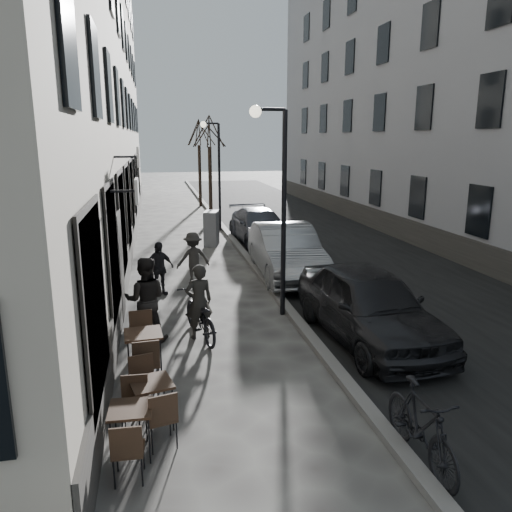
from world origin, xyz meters
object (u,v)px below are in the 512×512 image
object	(u,v)px
streetlamp_near	(277,190)
tree_near	(209,132)
bicycle	(199,316)
pedestrian_near	(146,299)
utility_cabinet	(211,228)
pedestrian_far	(159,268)
bistro_set_c	(144,349)
car_near	(369,305)
streetlamp_far	(215,164)
pedestrian_mid	(193,258)
car_far	(260,226)
moped	(421,426)
bistro_set_b	(152,399)
tree_far	(199,133)
car_mid	(286,251)
bistro_set_a	(132,426)

from	to	relation	value
streetlamp_near	tree_near	bearing A→B (deg)	89.72
bicycle	pedestrian_near	xyz separation A→B (m)	(-1.15, 0.08, 0.42)
utility_cabinet	pedestrian_far	xyz separation A→B (m)	(-2.22, -6.36, 0.05)
bistro_set_c	car_near	xyz separation A→B (m)	(4.81, 0.70, 0.31)
streetlamp_far	pedestrian_mid	size ratio (longest dim) A/B	3.18
streetlamp_far	tree_near	xyz separation A→B (m)	(0.07, 3.00, 1.50)
bistro_set_c	car_near	size ratio (longest dim) A/B	0.35
bistro_set_c	car_far	xyz separation A→B (m)	(4.67, 11.53, 0.19)
pedestrian_near	moped	size ratio (longest dim) A/B	1.01
tree_near	bistro_set_b	world-z (taller)	tree_near
streetlamp_near	pedestrian_near	bearing A→B (deg)	-162.50
streetlamp_near	utility_cabinet	distance (m)	9.01
tree_near	pedestrian_mid	world-z (taller)	tree_near
bicycle	pedestrian_mid	size ratio (longest dim) A/B	1.23
streetlamp_far	tree_far	bearing A→B (deg)	89.54
car_near	car_far	xyz separation A→B (m)	(-0.14, 10.84, -0.12)
car_mid	utility_cabinet	bearing A→B (deg)	111.34
tree_far	bistro_set_c	world-z (taller)	tree_far
streetlamp_near	pedestrian_far	size ratio (longest dim) A/B	3.30
tree_far	car_mid	bearing A→B (deg)	-86.41
moped	pedestrian_far	bearing A→B (deg)	111.91
pedestrian_mid	car_near	world-z (taller)	car_near
tree_far	bistro_set_c	distance (m)	24.24
tree_far	bistro_set_b	world-z (taller)	tree_far
pedestrian_far	bistro_set_b	bearing A→B (deg)	-117.25
car_far	pedestrian_near	bearing A→B (deg)	-118.34
streetlamp_near	tree_far	world-z (taller)	tree_far
pedestrian_mid	car_near	size ratio (longest dim) A/B	0.33
bistro_set_b	utility_cabinet	bearing A→B (deg)	66.22
car_far	tree_near	bearing A→B (deg)	99.55
bicycle	car_far	world-z (taller)	car_far
tree_near	moped	size ratio (longest dim) A/B	3.04
streetlamp_near	tree_near	size ratio (longest dim) A/B	0.89
bistro_set_a	streetlamp_far	bearing A→B (deg)	81.41
streetlamp_near	bistro_set_c	world-z (taller)	streetlamp_near
car_far	pedestrian_far	bearing A→B (deg)	-126.39
streetlamp_far	car_far	world-z (taller)	streetlamp_far
car_near	tree_near	bearing A→B (deg)	91.69
pedestrian_mid	pedestrian_far	distance (m)	1.39
streetlamp_near	bicycle	xyz separation A→B (m)	(-2.02, -1.08, -2.64)
bistro_set_c	pedestrian_mid	world-z (taller)	pedestrian_mid
bistro_set_b	tree_near	bearing A→B (deg)	67.59
pedestrian_mid	car_mid	world-z (taller)	car_mid
utility_cabinet	bicycle	size ratio (longest dim) A/B	0.73
bistro_set_b	utility_cabinet	distance (m)	13.35
pedestrian_near	pedestrian_mid	distance (m)	4.43
car_mid	bistro_set_b	bearing A→B (deg)	-115.87
bistro_set_c	pedestrian_far	size ratio (longest dim) A/B	1.10
streetlamp_near	tree_near	distance (m)	15.08
streetlamp_far	pedestrian_mid	world-z (taller)	streetlamp_far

